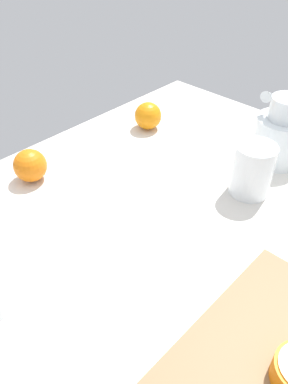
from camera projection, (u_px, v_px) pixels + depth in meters
ground_plane at (138, 234)px, 78.26cm from camera, size 127.20×85.23×3.00cm
juice_pitcher at (280, 139)px, 93.24cm from camera, size 12.79×16.87×17.30cm
second_glass at (252, 172)px, 83.46cm from camera, size 8.92×8.92×11.96cm
cutting_board at (282, 362)px, 54.44cm from camera, size 33.36×25.05×2.37cm
loose_orange_0 at (30, 166)px, 88.09cm from camera, size 7.67×7.67×7.67cm
loose_orange_2 at (148, 116)px, 107.20cm from camera, size 7.58×7.58×7.58cm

